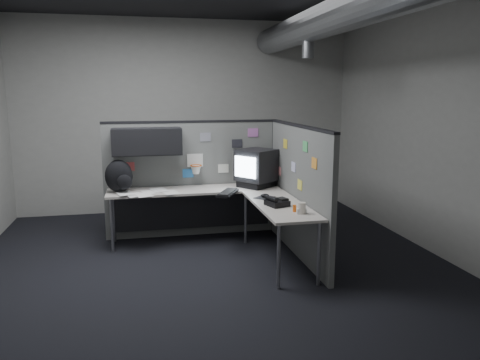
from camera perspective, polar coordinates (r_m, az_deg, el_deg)
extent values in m
cube|color=black|center=(5.61, -3.25, -10.46)|extent=(5.60, 5.60, 0.01)
cube|color=#9E9E99|center=(8.03, -6.51, 7.65)|extent=(5.60, 0.01, 3.20)
cube|color=#9E9E99|center=(2.53, 6.27, 1.13)|extent=(5.60, 0.01, 3.20)
cube|color=#9E9E99|center=(6.31, 22.78, 6.08)|extent=(0.01, 5.60, 3.20)
cylinder|color=slate|center=(5.68, 11.34, 18.93)|extent=(0.40, 5.49, 0.40)
cylinder|color=slate|center=(6.39, 8.31, 15.83)|extent=(0.16, 0.16, 0.30)
cube|color=#5E605E|center=(6.62, -5.80, 0.05)|extent=(2.43, 0.06, 1.60)
cube|color=black|center=(6.52, -5.94, 7.10)|extent=(2.43, 0.07, 0.03)
cube|color=black|center=(6.85, 4.10, 0.43)|extent=(0.07, 0.07, 1.60)
cube|color=black|center=(6.30, -11.27, 4.64)|extent=(0.90, 0.35, 0.35)
cube|color=black|center=(6.13, -11.25, 4.48)|extent=(0.90, 0.02, 0.33)
cube|color=silver|center=(6.54, -5.50, 2.41)|extent=(0.22, 0.02, 0.18)
torus|color=#D85914|center=(6.46, -5.40, 1.77)|extent=(0.16, 0.16, 0.01)
cone|color=white|center=(6.47, -5.39, 1.25)|extent=(0.14, 0.14, 0.11)
cube|color=#CC4C4C|center=(6.51, -13.39, 1.60)|extent=(0.15, 0.01, 0.12)
cube|color=gray|center=(6.53, -4.24, 5.24)|extent=(0.15, 0.01, 0.12)
cube|color=silver|center=(6.62, -2.05, 1.42)|extent=(0.15, 0.01, 0.12)
cube|color=#26262D|center=(6.61, -0.36, 4.47)|extent=(0.15, 0.01, 0.12)
cube|color=#B266B2|center=(6.65, 1.59, 5.80)|extent=(0.15, 0.01, 0.12)
cube|color=#337FCC|center=(6.56, -6.35, 0.83)|extent=(0.15, 0.01, 0.12)
cube|color=#5E605E|center=(5.84, 7.06, -1.43)|extent=(0.06, 2.23, 1.60)
cube|color=black|center=(5.72, 7.25, 6.58)|extent=(0.07, 2.23, 0.03)
cube|color=gold|center=(6.15, 5.54, 4.41)|extent=(0.01, 0.15, 0.12)
cube|color=silver|center=(5.85, 6.53, 1.60)|extent=(0.01, 0.15, 0.12)
cube|color=#4CB266|center=(5.43, 7.95, 4.07)|extent=(0.01, 0.15, 0.12)
cube|color=#D87F7F|center=(6.44, 4.81, 1.11)|extent=(0.01, 0.15, 0.12)
cube|color=orange|center=(5.18, 9.04, 2.04)|extent=(0.01, 0.15, 0.12)
cube|color=#E5D84C|center=(5.65, 7.30, -0.59)|extent=(0.01, 0.15, 0.12)
cube|color=beige|center=(6.32, -5.60, -1.24)|extent=(2.30, 0.56, 0.03)
cube|color=beige|center=(5.49, 4.87, -3.07)|extent=(0.56, 1.55, 0.03)
cube|color=black|center=(6.61, -5.77, -3.52)|extent=(2.18, 0.02, 0.55)
cylinder|color=gray|center=(6.17, -15.35, -5.37)|extent=(0.04, 0.04, 0.70)
cylinder|color=gray|center=(6.60, -15.15, -4.32)|extent=(0.04, 0.04, 0.70)
cylinder|color=gray|center=(6.31, 0.68, -4.63)|extent=(0.04, 0.04, 0.70)
cylinder|color=gray|center=(4.89, 4.74, -9.29)|extent=(0.04, 0.04, 0.70)
cylinder|color=gray|center=(5.03, 9.60, -8.83)|extent=(0.04, 0.04, 0.70)
cube|color=black|center=(6.46, 2.03, -0.42)|extent=(0.57, 0.56, 0.09)
cube|color=black|center=(6.41, 2.04, 1.84)|extent=(0.63, 0.63, 0.43)
cube|color=white|center=(6.23, 0.64, 1.58)|extent=(0.22, 0.29, 0.28)
cube|color=black|center=(5.97, -1.52, -1.62)|extent=(0.36, 0.49, 0.03)
cube|color=black|center=(5.96, -1.52, -1.42)|extent=(0.32, 0.45, 0.01)
cube|color=black|center=(5.79, 3.04, -2.14)|extent=(0.30, 0.30, 0.01)
ellipsoid|color=black|center=(5.78, 3.04, -1.89)|extent=(0.11, 0.08, 0.04)
cube|color=black|center=(5.39, 4.54, -2.80)|extent=(0.28, 0.29, 0.06)
cylinder|color=black|center=(5.35, 3.81, -2.29)|extent=(0.11, 0.22, 0.05)
cube|color=black|center=(5.41, 5.17, -2.30)|extent=(0.13, 0.15, 0.02)
cylinder|color=silver|center=(5.12, 7.25, -3.57)|extent=(0.05, 0.05, 0.07)
cylinder|color=silver|center=(5.05, 7.10, -3.82)|extent=(0.05, 0.05, 0.06)
cylinder|color=silver|center=(5.09, 7.98, -3.78)|extent=(0.04, 0.04, 0.05)
cylinder|color=#D85914|center=(5.14, 6.66, -3.45)|extent=(0.05, 0.05, 0.08)
cylinder|color=beige|center=(5.06, 7.53, -3.41)|extent=(0.12, 0.12, 0.12)
cube|color=white|center=(6.15, -8.48, -1.50)|extent=(0.26, 0.32, 0.00)
cube|color=white|center=(6.20, -10.91, -1.44)|extent=(0.26, 0.32, 0.00)
cube|color=white|center=(6.05, -12.72, -1.78)|extent=(0.26, 0.32, 0.00)
cube|color=white|center=(6.28, -9.84, -1.19)|extent=(0.26, 0.32, 0.00)
cube|color=white|center=(6.01, -11.69, -1.78)|extent=(0.26, 0.32, 0.00)
cube|color=white|center=(6.13, -13.83, -1.59)|extent=(0.26, 0.32, 0.00)
ellipsoid|color=black|center=(6.25, -14.56, 0.46)|extent=(0.39, 0.31, 0.43)
ellipsoid|color=black|center=(6.13, -13.90, -0.25)|extent=(0.21, 0.14, 0.19)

